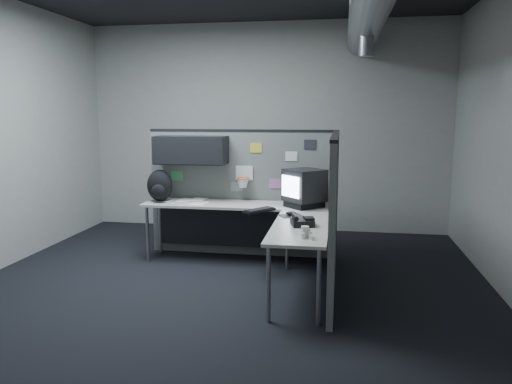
% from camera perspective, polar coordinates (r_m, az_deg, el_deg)
% --- Properties ---
extents(room, '(5.62, 5.62, 3.22)m').
position_cam_1_polar(room, '(4.99, 2.79, 11.95)').
color(room, black).
rests_on(room, ground).
extents(partition_back, '(2.44, 0.42, 1.63)m').
position_cam_1_polar(partition_back, '(6.39, -3.19, 1.47)').
color(partition_back, '#5E605E').
rests_on(partition_back, ground).
extents(partition_right, '(0.07, 2.23, 1.63)m').
position_cam_1_polar(partition_right, '(5.26, 8.85, -2.27)').
color(partition_right, '#5E605E').
rests_on(partition_right, ground).
extents(desk, '(2.31, 2.11, 0.73)m').
position_cam_1_polar(desk, '(5.87, -0.49, -3.02)').
color(desk, '#B4B0A2').
rests_on(desk, ground).
extents(monitor, '(0.56, 0.56, 0.45)m').
position_cam_1_polar(monitor, '(5.93, 5.53, 0.50)').
color(monitor, black).
rests_on(monitor, desk).
extents(keyboard, '(0.35, 0.40, 0.04)m').
position_cam_1_polar(keyboard, '(5.66, 0.37, -2.10)').
color(keyboard, black).
rests_on(keyboard, desk).
extents(mouse, '(0.31, 0.29, 0.05)m').
position_cam_1_polar(mouse, '(5.44, 4.01, -2.56)').
color(mouse, black).
rests_on(mouse, desk).
extents(phone, '(0.27, 0.28, 0.11)m').
position_cam_1_polar(phone, '(5.00, 5.27, -3.36)').
color(phone, black).
rests_on(phone, desk).
extents(bottles, '(0.12, 0.15, 0.07)m').
position_cam_1_polar(bottles, '(4.51, 5.97, -4.89)').
color(bottles, silver).
rests_on(bottles, desk).
extents(cup, '(0.08, 0.08, 0.10)m').
position_cam_1_polar(cup, '(4.54, 5.63, -4.55)').
color(cup, beige).
rests_on(cup, desk).
extents(papers, '(0.69, 0.50, 0.01)m').
position_cam_1_polar(papers, '(6.38, -7.89, -0.99)').
color(papers, white).
rests_on(papers, desk).
extents(backpack, '(0.36, 0.34, 0.40)m').
position_cam_1_polar(backpack, '(6.38, -10.95, 0.66)').
color(backpack, black).
rests_on(backpack, desk).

